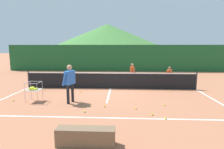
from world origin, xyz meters
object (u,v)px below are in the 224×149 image
Objects in this scene: tennis_ball_5 at (14,101)px; tennis_ball_11 at (45,90)px; tennis_ball_7 at (80,91)px; tennis_net at (111,80)px; courtside_bench at (86,137)px; tennis_ball_1 at (164,105)px; student_0 at (132,71)px; tennis_ball_4 at (104,106)px; student_1 at (169,74)px; tennis_ball_0 at (136,108)px; tennis_ball_9 at (85,112)px; tennis_ball_8 at (165,118)px; ball_cart at (33,89)px; tennis_ball_10 at (170,91)px; instructor at (70,80)px; tennis_ball_6 at (152,114)px.

tennis_ball_5 is 1.00× the size of tennis_ball_11.
tennis_net is at bearing 29.71° from tennis_ball_7.
tennis_ball_11 is at bearing 121.28° from courtside_bench.
tennis_ball_1 is at bearing -51.54° from tennis_net.
tennis_ball_4 is at bearing -105.10° from student_0.
tennis_ball_0 is at bearing -117.49° from student_1.
tennis_ball_9 is at bearing -130.14° from student_1.
tennis_ball_8 is 3.07m from courtside_bench.
student_1 is 17.86× the size of tennis_ball_4.
student_1 reaches higher than ball_cart.
tennis_ball_5 is 8.05m from tennis_ball_10.
tennis_ball_10 is at bearing 18.15° from ball_cart.
tennis_net is 3.48m from tennis_ball_10.
student_0 is 19.76× the size of tennis_ball_4.
tennis_ball_7 is 0.05× the size of courtside_bench.
tennis_ball_11 is at bearing 146.50° from tennis_ball_8.
student_1 is 17.86× the size of tennis_ball_8.
tennis_ball_0 and tennis_ball_11 have the same top height.
tennis_ball_9 is (-2.17, -6.14, -0.77)m from student_0.
instructor is at bearing 177.05° from tennis_ball_1.
student_0 is at bearing 93.43° from tennis_ball_6.
tennis_ball_1 is at bearing 22.80° from tennis_ball_0.
tennis_net reaches higher than courtside_bench.
tennis_ball_8 is (6.54, -1.81, 0.00)m from tennis_ball_5.
tennis_ball_9 is (2.63, -1.34, -0.56)m from ball_cart.
tennis_ball_1 is at bearing -2.43° from tennis_ball_5.
student_0 is at bearing 101.92° from tennis_ball_1.
student_1 is 5.95m from tennis_ball_6.
ball_cart reaches higher than tennis_ball_9.
student_1 is 17.86× the size of tennis_ball_6.
courtside_bench is (0.50, -2.35, 0.20)m from tennis_ball_9.
tennis_ball_11 is 6.78m from courtside_bench.
tennis_net is 6.52m from courtside_bench.
tennis_ball_6 is at bearing -120.85° from tennis_ball_1.
instructor reaches higher than tennis_ball_8.
tennis_ball_8 is (2.20, -4.66, -0.47)m from tennis_net.
courtside_bench is at bearing -68.75° from instructor.
tennis_ball_5 is at bearing 172.02° from tennis_ball_4.
tennis_ball_6 is (1.79, -4.33, -0.47)m from tennis_net.
instructor is 2.24m from tennis_ball_7.
tennis_ball_9 is at bearing -27.06° from ball_cart.
instructor is 1.15× the size of courtside_bench.
tennis_ball_4 is 1.00× the size of tennis_ball_7.
tennis_ball_11 is (-5.19, -2.70, -0.77)m from student_0.
tennis_ball_0 is 2.05m from tennis_ball_9.
tennis_ball_5 is (-5.58, 0.82, 0.00)m from tennis_ball_0.
tennis_ball_5 and tennis_ball_11 have the same top height.
tennis_ball_4 is (-3.84, -4.69, -0.70)m from student_1.
tennis_ball_9 is at bearing -139.33° from tennis_ball_10.
instructor reaches higher than tennis_ball_4.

